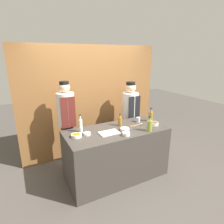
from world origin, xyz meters
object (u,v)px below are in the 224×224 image
Objects in this scene: bottle_clear at (81,125)px; bottle_oil at (149,125)px; sauce_bowl_red at (87,134)px; sauce_bowl_brown at (154,124)px; bottle_amber at (120,121)px; sauce_bowl_purple at (125,129)px; sauce_bowl_orange at (76,135)px; cutting_board at (109,133)px; chef_left at (67,123)px; cup_steel at (138,120)px; sauce_bowl_white at (126,134)px; chef_right at (130,116)px; wooden_spoon at (138,125)px; bottle_vinegar at (151,116)px.

bottle_oil is (1.06, -0.50, -0.02)m from bottle_clear.
sauce_bowl_red is 0.71× the size of sauce_bowl_brown.
bottle_amber is at bearing -3.69° from bottle_clear.
sauce_bowl_brown is (0.62, -0.03, 0.00)m from sauce_bowl_purple.
cutting_board is at bearing -12.30° from sauce_bowl_orange.
bottle_clear is 1.17m from bottle_oil.
bottle_clear is at bearing 176.31° from bottle_amber.
chef_left reaches higher than bottle_clear.
bottle_amber is 0.87× the size of bottle_oil.
cup_steel reaches higher than sauce_bowl_red.
bottle_amber reaches higher than sauce_bowl_brown.
bottle_oil is at bearing -54.97° from bottle_amber.
bottle_clear is at bearing 154.68° from bottle_oil.
bottle_oil is (0.32, -0.45, 0.01)m from bottle_amber.
sauce_bowl_white reaches higher than sauce_bowl_red.
chef_right is (1.42, 0.61, -0.06)m from sauce_bowl_orange.
sauce_bowl_red is 0.68× the size of sauce_bowl_orange.
cutting_board is at bearing -146.84° from bottle_amber.
sauce_bowl_white is 0.46m from bottle_oil.
sauce_bowl_brown is 0.32m from cup_steel.
bottle_amber is 0.74m from bottle_clear.
bottle_oil is 0.32m from wooden_spoon.
chef_right reaches higher than cup_steel.
sauce_bowl_orange is 1.36× the size of sauce_bowl_white.
bottle_vinegar is 0.51m from bottle_oil.
bottle_amber is 0.83× the size of wooden_spoon.
sauce_bowl_white is 0.70m from cup_steel.
sauce_bowl_orange is 0.61× the size of bottle_vinegar.
bottle_amber is at bearing 125.03° from bottle_oil.
cup_steel is at bearing -105.30° from chef_right.
wooden_spoon is (1.05, -0.20, -0.11)m from bottle_clear.
bottle_oil is (1.19, -0.34, 0.08)m from sauce_bowl_orange.
sauce_bowl_purple is 0.76m from bottle_clear.
sauce_bowl_orange is 0.51× the size of cutting_board.
sauce_bowl_red is 0.92× the size of sauce_bowl_white.
chef_right reaches higher than sauce_bowl_red.
sauce_bowl_purple is 0.95m from chef_right.
bottle_amber is 0.75m from chef_right.
sauce_bowl_white is at bearing -29.59° from sauce_bowl_red.
bottle_clear is 0.18× the size of chef_left.
sauce_bowl_purple is at bearing 149.72° from bottle_oil.
wooden_spoon is at bearing 155.50° from sauce_bowl_brown.
sauce_bowl_red is 1.39m from chef_right.
sauce_bowl_purple is at bearing -22.59° from bottle_clear.
bottle_amber is at bearing 7.14° from sauce_bowl_orange.
chef_left is at bearing 158.42° from cup_steel.
bottle_clear is (-0.61, 0.48, 0.09)m from sauce_bowl_white.
bottle_vinegar is (0.99, 0.15, 0.10)m from cutting_board.
sauce_bowl_purple is at bearing -100.18° from bottle_amber.
sauce_bowl_red is at bearing -2.73° from sauce_bowl_orange.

